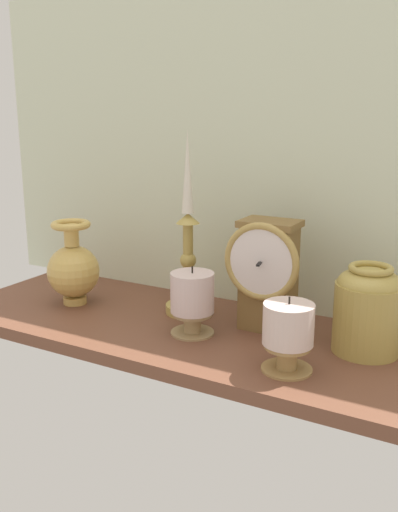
% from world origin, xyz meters
% --- Properties ---
extents(ground_plane, '(1.00, 0.36, 0.02)m').
position_xyz_m(ground_plane, '(0.00, 0.00, -0.01)').
color(ground_plane, brown).
extents(back_wall, '(1.20, 0.02, 0.65)m').
position_xyz_m(back_wall, '(0.00, 0.18, 0.33)').
color(back_wall, beige).
rests_on(back_wall, ground_plane).
extents(mantel_clock, '(0.14, 0.10, 0.21)m').
position_xyz_m(mantel_clock, '(0.13, 0.06, 0.11)').
color(mantel_clock, brown).
rests_on(mantel_clock, ground_plane).
extents(candlestick_tall_left, '(0.09, 0.09, 0.36)m').
position_xyz_m(candlestick_tall_left, '(-0.04, 0.06, 0.12)').
color(candlestick_tall_left, '#B29747').
rests_on(candlestick_tall_left, ground_plane).
extents(brass_vase_bulbous, '(0.11, 0.11, 0.18)m').
position_xyz_m(brass_vase_bulbous, '(-0.28, -0.01, 0.08)').
color(brass_vase_bulbous, tan).
rests_on(brass_vase_bulbous, ground_plane).
extents(brass_vase_jar, '(0.11, 0.11, 0.15)m').
position_xyz_m(brass_vase_jar, '(0.32, 0.04, 0.08)').
color(brass_vase_jar, '#B19747').
rests_on(brass_vase_jar, ground_plane).
extents(pillar_candle_front, '(0.08, 0.08, 0.13)m').
position_xyz_m(pillar_candle_front, '(0.02, -0.03, 0.07)').
color(pillar_candle_front, tan).
rests_on(pillar_candle_front, ground_plane).
extents(pillar_candle_near_clock, '(0.08, 0.08, 0.12)m').
position_xyz_m(pillar_candle_near_clock, '(0.23, -0.09, 0.06)').
color(pillar_candle_near_clock, '#A8834C').
rests_on(pillar_candle_near_clock, ground_plane).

